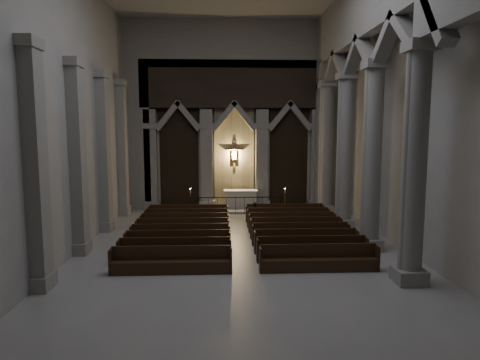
{
  "coord_description": "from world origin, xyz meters",
  "views": [
    {
      "loc": [
        -0.89,
        -16.27,
        5.27
      ],
      "look_at": [
        -0.02,
        3.0,
        2.89
      ],
      "focal_mm": 32.0,
      "sensor_mm": 36.0,
      "label": 1
    }
  ],
  "objects": [
    {
      "name": "sanctuary_step",
      "position": [
        0.0,
        10.6,
        0.07
      ],
      "size": [
        8.5,
        2.6,
        0.15
      ],
      "primitive_type": "cube",
      "color": "gray",
      "rests_on": "ground"
    },
    {
      "name": "left_pilasters",
      "position": [
        -6.75,
        3.5,
        3.91
      ],
      "size": [
        0.6,
        13.0,
        8.03
      ],
      "color": "gray",
      "rests_on": "ground"
    },
    {
      "name": "right_arcade",
      "position": [
        5.5,
        1.33,
        7.83
      ],
      "size": [
        1.0,
        24.0,
        12.0
      ],
      "color": "gray",
      "rests_on": "ground"
    },
    {
      "name": "candle_stand_right",
      "position": [
        3.05,
        9.48,
        0.43
      ],
      "size": [
        0.26,
        0.26,
        1.56
      ],
      "color": "olive",
      "rests_on": "ground"
    },
    {
      "name": "candle_stand_left",
      "position": [
        -2.76,
        9.68,
        0.42
      ],
      "size": [
        0.26,
        0.26,
        1.56
      ],
      "color": "olive",
      "rests_on": "ground"
    },
    {
      "name": "room",
      "position": [
        0.0,
        0.0,
        7.6
      ],
      "size": [
        24.0,
        24.1,
        12.0
      ],
      "color": "gray",
      "rests_on": "ground"
    },
    {
      "name": "altar_rail",
      "position": [
        0.0,
        9.29,
        0.73
      ],
      "size": [
        5.59,
        0.09,
        1.1
      ],
      "color": "black",
      "rests_on": "ground"
    },
    {
      "name": "altar",
      "position": [
        0.38,
        10.94,
        0.7
      ],
      "size": [
        2.17,
        0.87,
        1.1
      ],
      "color": "#B8B1A2",
      "rests_on": "sanctuary_step"
    },
    {
      "name": "pews",
      "position": [
        -0.0,
        3.03,
        0.32
      ],
      "size": [
        9.8,
        8.86,
        0.98
      ],
      "color": "black",
      "rests_on": "ground"
    },
    {
      "name": "sanctuary_wall",
      "position": [
        0.0,
        11.54,
        6.62
      ],
      "size": [
        14.0,
        0.77,
        12.0
      ],
      "color": "gray",
      "rests_on": "ground"
    },
    {
      "name": "worshipper",
      "position": [
        0.99,
        6.68,
        0.59
      ],
      "size": [
        0.5,
        0.41,
        1.19
      ],
      "primitive_type": "imported",
      "rotation": [
        0.0,
        0.0,
        0.35
      ],
      "color": "black",
      "rests_on": "ground"
    }
  ]
}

